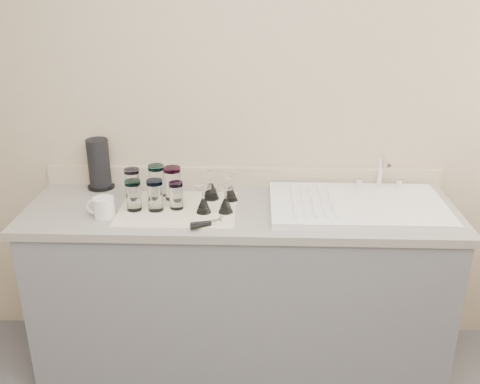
{
  "coord_description": "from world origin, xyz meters",
  "views": [
    {
      "loc": [
        0.07,
        -1.13,
        1.94
      ],
      "look_at": [
        -0.0,
        1.15,
        1.0
      ],
      "focal_mm": 40.0,
      "sensor_mm": 36.0,
      "label": 1
    }
  ],
  "objects_px": {
    "tumbler_magenta": "(133,195)",
    "sink_unit": "(357,205)",
    "goblet_back_right": "(231,192)",
    "paper_towel_roll": "(99,164)",
    "tumbler_purple": "(173,183)",
    "tumbler_lavender": "(176,195)",
    "tumbler_blue": "(155,195)",
    "tumbler_teal": "(133,183)",
    "can_opener": "(207,223)",
    "goblet_front_left": "(204,204)",
    "goblet_back_left": "(211,189)",
    "tumbler_cyan": "(157,181)",
    "goblet_front_right": "(226,204)",
    "white_mug": "(103,208)"
  },
  "relations": [
    {
      "from": "tumbler_blue",
      "to": "sink_unit",
      "type": "bearing_deg",
      "value": 3.8
    },
    {
      "from": "tumbler_teal",
      "to": "paper_towel_roll",
      "type": "distance_m",
      "value": 0.25
    },
    {
      "from": "sink_unit",
      "to": "tumbler_magenta",
      "type": "bearing_deg",
      "value": -176.51
    },
    {
      "from": "tumbler_blue",
      "to": "goblet_back_right",
      "type": "bearing_deg",
      "value": 20.89
    },
    {
      "from": "tumbler_teal",
      "to": "can_opener",
      "type": "height_order",
      "value": "tumbler_teal"
    },
    {
      "from": "tumbler_teal",
      "to": "tumbler_blue",
      "type": "height_order",
      "value": "tumbler_blue"
    },
    {
      "from": "tumbler_purple",
      "to": "tumbler_magenta",
      "type": "distance_m",
      "value": 0.21
    },
    {
      "from": "tumbler_cyan",
      "to": "white_mug",
      "type": "distance_m",
      "value": 0.32
    },
    {
      "from": "tumbler_teal",
      "to": "tumbler_magenta",
      "type": "distance_m",
      "value": 0.15
    },
    {
      "from": "tumbler_purple",
      "to": "tumbler_lavender",
      "type": "bearing_deg",
      "value": -73.93
    },
    {
      "from": "tumbler_magenta",
      "to": "goblet_front_left",
      "type": "relative_size",
      "value": 1.13
    },
    {
      "from": "tumbler_cyan",
      "to": "tumbler_lavender",
      "type": "distance_m",
      "value": 0.19
    },
    {
      "from": "tumbler_lavender",
      "to": "white_mug",
      "type": "height_order",
      "value": "tumbler_lavender"
    },
    {
      "from": "tumbler_blue",
      "to": "white_mug",
      "type": "relative_size",
      "value": 1.09
    },
    {
      "from": "tumbler_purple",
      "to": "tumbler_lavender",
      "type": "height_order",
      "value": "tumbler_purple"
    },
    {
      "from": "tumbler_magenta",
      "to": "tumbler_blue",
      "type": "xyz_separation_m",
      "value": [
        0.1,
        0.0,
        0.0
      ]
    },
    {
      "from": "sink_unit",
      "to": "paper_towel_roll",
      "type": "height_order",
      "value": "paper_towel_roll"
    },
    {
      "from": "goblet_back_left",
      "to": "can_opener",
      "type": "bearing_deg",
      "value": -88.49
    },
    {
      "from": "goblet_back_right",
      "to": "paper_towel_roll",
      "type": "xyz_separation_m",
      "value": [
        -0.69,
        0.16,
        0.08
      ]
    },
    {
      "from": "tumbler_teal",
      "to": "goblet_front_left",
      "type": "xyz_separation_m",
      "value": [
        0.37,
        -0.17,
        -0.03
      ]
    },
    {
      "from": "tumbler_teal",
      "to": "goblet_back_left",
      "type": "relative_size",
      "value": 0.99
    },
    {
      "from": "tumbler_purple",
      "to": "goblet_back_right",
      "type": "distance_m",
      "value": 0.29
    },
    {
      "from": "tumbler_magenta",
      "to": "goblet_back_right",
      "type": "xyz_separation_m",
      "value": [
        0.45,
        0.13,
        -0.03
      ]
    },
    {
      "from": "tumbler_blue",
      "to": "goblet_front_left",
      "type": "bearing_deg",
      "value": -4.54
    },
    {
      "from": "goblet_front_left",
      "to": "goblet_front_right",
      "type": "xyz_separation_m",
      "value": [
        0.1,
        0.0,
        -0.0
      ]
    },
    {
      "from": "goblet_back_right",
      "to": "paper_towel_roll",
      "type": "bearing_deg",
      "value": 166.76
    },
    {
      "from": "goblet_front_left",
      "to": "tumbler_cyan",
      "type": "bearing_deg",
      "value": 142.88
    },
    {
      "from": "goblet_front_left",
      "to": "can_opener",
      "type": "distance_m",
      "value": 0.15
    },
    {
      "from": "tumbler_blue",
      "to": "white_mug",
      "type": "xyz_separation_m",
      "value": [
        -0.23,
        -0.07,
        -0.04
      ]
    },
    {
      "from": "tumbler_purple",
      "to": "goblet_front_right",
      "type": "height_order",
      "value": "tumbler_purple"
    },
    {
      "from": "tumbler_teal",
      "to": "tumbler_purple",
      "type": "relative_size",
      "value": 0.9
    },
    {
      "from": "goblet_front_left",
      "to": "paper_towel_roll",
      "type": "height_order",
      "value": "paper_towel_roll"
    },
    {
      "from": "tumbler_cyan",
      "to": "tumbler_magenta",
      "type": "height_order",
      "value": "tumbler_cyan"
    },
    {
      "from": "tumbler_teal",
      "to": "tumbler_blue",
      "type": "relative_size",
      "value": 0.99
    },
    {
      "from": "goblet_back_left",
      "to": "paper_towel_roll",
      "type": "distance_m",
      "value": 0.61
    },
    {
      "from": "sink_unit",
      "to": "tumbler_blue",
      "type": "height_order",
      "value": "sink_unit"
    },
    {
      "from": "goblet_front_left",
      "to": "white_mug",
      "type": "distance_m",
      "value": 0.46
    },
    {
      "from": "tumbler_purple",
      "to": "can_opener",
      "type": "relative_size",
      "value": 1.08
    },
    {
      "from": "tumbler_magenta",
      "to": "can_opener",
      "type": "relative_size",
      "value": 0.97
    },
    {
      "from": "sink_unit",
      "to": "tumbler_lavender",
      "type": "xyz_separation_m",
      "value": [
        -0.86,
        -0.04,
        0.06
      ]
    },
    {
      "from": "tumbler_magenta",
      "to": "sink_unit",
      "type": "bearing_deg",
      "value": 3.49
    },
    {
      "from": "sink_unit",
      "to": "paper_towel_roll",
      "type": "relative_size",
      "value": 3.14
    },
    {
      "from": "paper_towel_roll",
      "to": "tumbler_blue",
      "type": "bearing_deg",
      "value": -40.6
    },
    {
      "from": "tumbler_teal",
      "to": "goblet_back_left",
      "type": "xyz_separation_m",
      "value": [
        0.39,
        -0.0,
        -0.02
      ]
    },
    {
      "from": "goblet_front_right",
      "to": "paper_towel_roll",
      "type": "xyz_separation_m",
      "value": [
        -0.67,
        0.31,
        0.08
      ]
    },
    {
      "from": "tumbler_purple",
      "to": "tumbler_blue",
      "type": "relative_size",
      "value": 1.1
    },
    {
      "from": "tumbler_lavender",
      "to": "can_opener",
      "type": "height_order",
      "value": "tumbler_lavender"
    },
    {
      "from": "goblet_front_right",
      "to": "goblet_back_right",
      "type": "bearing_deg",
      "value": 83.84
    },
    {
      "from": "tumbler_blue",
      "to": "tumbler_lavender",
      "type": "distance_m",
      "value": 0.1
    },
    {
      "from": "tumbler_magenta",
      "to": "goblet_back_right",
      "type": "height_order",
      "value": "tumbler_magenta"
    }
  ]
}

